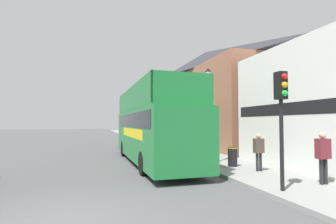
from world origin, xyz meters
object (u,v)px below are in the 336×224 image
object	(u,v)px
lamp_post_third	(146,113)
parked_car_ahead_of_bus	(139,140)
pedestrian_second	(259,148)
lamp_post_nearest	(208,98)
traffic_signal	(282,103)
litter_bin	(233,156)
pedestrian_nearest	(323,153)
tour_bus	(151,129)
lamp_post_second	(166,109)

from	to	relation	value
lamp_post_third	parked_car_ahead_of_bus	bearing A→B (deg)	-106.85
parked_car_ahead_of_bus	pedestrian_second	world-z (taller)	pedestrian_second
lamp_post_nearest	lamp_post_third	bearing A→B (deg)	90.50
pedestrian_second	lamp_post_third	bearing A→B (deg)	94.17
traffic_signal	litter_bin	world-z (taller)	traffic_signal
traffic_signal	lamp_post_nearest	bearing A→B (deg)	88.81
pedestrian_nearest	traffic_signal	size ratio (longest dim) A/B	0.48
tour_bus	litter_bin	bearing A→B (deg)	-44.40
lamp_post_third	pedestrian_nearest	bearing A→B (deg)	-84.67
parked_car_ahead_of_bus	litter_bin	distance (m)	11.00
traffic_signal	lamp_post_second	bearing A→B (deg)	90.04
lamp_post_third	litter_bin	distance (m)	16.55
traffic_signal	lamp_post_third	bearing A→B (deg)	90.05
lamp_post_nearest	litter_bin	size ratio (longest dim) A/B	5.37
traffic_signal	pedestrian_nearest	bearing A→B (deg)	9.72
parked_car_ahead_of_bus	litter_bin	world-z (taller)	parked_car_ahead_of_bus
lamp_post_second	litter_bin	xyz separation A→B (m)	(0.85, -8.71, -2.62)
pedestrian_nearest	litter_bin	xyz separation A→B (m)	(-1.04, 4.08, -0.57)
parked_car_ahead_of_bus	lamp_post_nearest	xyz separation A→B (m)	(1.84, -9.60, 2.75)
traffic_signal	lamp_post_third	xyz separation A→B (m)	(-0.02, 20.72, 0.43)
parked_car_ahead_of_bus	lamp_post_third	size ratio (longest dim) A/B	0.99
traffic_signal	lamp_post_second	world-z (taller)	lamp_post_second
litter_bin	lamp_post_nearest	bearing A→B (deg)	123.78
traffic_signal	pedestrian_second	bearing A→B (deg)	66.86
tour_bus	litter_bin	distance (m)	4.65
lamp_post_nearest	litter_bin	bearing A→B (deg)	-56.22
pedestrian_nearest	pedestrian_second	world-z (taller)	pedestrian_nearest
tour_bus	pedestrian_nearest	xyz separation A→B (m)	(4.28, -7.19, -0.63)
litter_bin	pedestrian_second	bearing A→B (deg)	-73.13
parked_car_ahead_of_bus	traffic_signal	distance (m)	15.33
tour_bus	lamp_post_second	world-z (taller)	lamp_post_second
tour_bus	lamp_post_nearest	bearing A→B (deg)	-39.40
parked_car_ahead_of_bus	lamp_post_third	bearing A→B (deg)	70.99
pedestrian_nearest	pedestrian_second	distance (m)	2.73
lamp_post_second	lamp_post_third	world-z (taller)	lamp_post_second
pedestrian_second	lamp_post_second	xyz separation A→B (m)	(-1.28, 10.13, 2.14)
pedestrian_nearest	traffic_signal	xyz separation A→B (m)	(-1.88, -0.32, 1.59)
traffic_signal	lamp_post_second	size ratio (longest dim) A/B	0.81
pedestrian_nearest	traffic_signal	distance (m)	2.49
lamp_post_nearest	lamp_post_second	xyz separation A→B (m)	(-0.12, 7.62, -0.23)
tour_bus	traffic_signal	xyz separation A→B (m)	(2.40, -7.52, 0.96)
traffic_signal	lamp_post_third	world-z (taller)	lamp_post_third
parked_car_ahead_of_bus	litter_bin	xyz separation A→B (m)	(2.57, -10.69, -0.11)
traffic_signal	litter_bin	xyz separation A→B (m)	(0.84, 4.40, -2.17)
parked_car_ahead_of_bus	traffic_signal	size ratio (longest dim) A/B	1.22
litter_bin	pedestrian_nearest	bearing A→B (deg)	-75.70
traffic_signal	lamp_post_second	distance (m)	13.12
pedestrian_nearest	lamp_post_second	xyz separation A→B (m)	(-1.89, 12.79, 2.05)
tour_bus	lamp_post_third	distance (m)	13.49
pedestrian_nearest	lamp_post_second	bearing A→B (deg)	98.42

